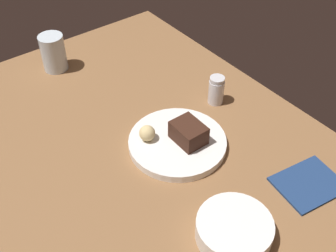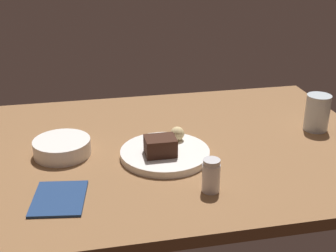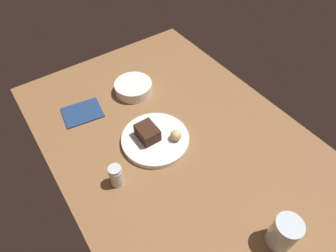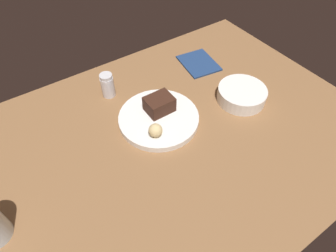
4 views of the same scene
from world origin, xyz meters
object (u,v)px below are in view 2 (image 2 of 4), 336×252
chocolate_cake_slice (160,146)px  water_glass (317,113)px  side_bowl (62,148)px  dessert_plate (165,154)px  salt_shaker (211,176)px  bread_roll (177,134)px  folded_napkin (59,198)px

chocolate_cake_slice → water_glass: bearing=12.0°
water_glass → side_bowl: bearing=-178.6°
dessert_plate → salt_shaker: bearing=-69.4°
dessert_plate → bread_roll: bearing=50.7°
chocolate_cake_slice → bread_roll: (6.27, 7.70, -0.44)cm
dessert_plate → folded_napkin: bearing=-150.4°
chocolate_cake_slice → side_bowl: chocolate_cake_slice is taller
bread_roll → salt_shaker: salt_shaker is taller
dessert_plate → water_glass: 49.49cm
chocolate_cake_slice → folded_napkin: chocolate_cake_slice is taller
dessert_plate → side_bowl: 27.81cm
salt_shaker → water_glass: bearing=33.7°
chocolate_cake_slice → side_bowl: size_ratio=0.52×
chocolate_cake_slice → bread_roll: 9.94cm
bread_roll → side_bowl: (-31.59, 1.10, -1.76)cm
salt_shaker → water_glass: water_glass is taller
bread_roll → side_bowl: bread_roll is taller
chocolate_cake_slice → water_glass: (50.14, 10.69, 1.14)cm
chocolate_cake_slice → side_bowl: 26.90cm
dessert_plate → salt_shaker: size_ratio=2.95×
dessert_plate → chocolate_cake_slice: (-1.62, -2.03, 3.40)cm
bread_roll → water_glass: (43.88, 2.98, 1.58)cm
bread_roll → dessert_plate: bearing=-129.3°
chocolate_cake_slice → salt_shaker: bearing=-62.7°
salt_shaker → side_bowl: 42.70cm
chocolate_cake_slice → bread_roll: size_ratio=2.04×
side_bowl → folded_napkin: bearing=-91.7°
salt_shaker → folded_napkin: (-34.73, 3.21, -3.72)cm
water_glass → folded_napkin: bearing=-162.3°
folded_napkin → water_glass: bearing=17.7°
side_bowl → salt_shaker: bearing=-37.0°
water_glass → side_bowl: 75.57cm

